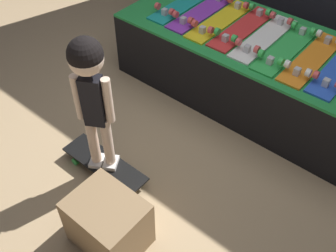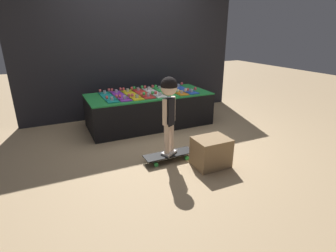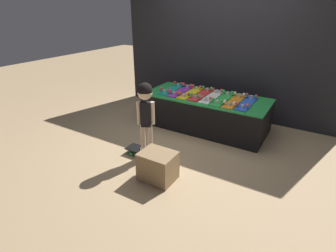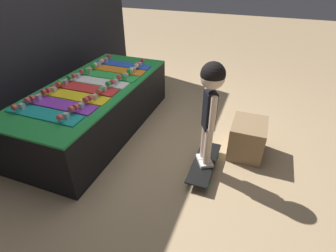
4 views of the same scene
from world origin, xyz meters
name	(u,v)px [view 2 (image 2 of 4)]	position (x,y,z in m)	size (l,w,h in m)	color
ground_plane	(164,137)	(0.00, 0.00, 0.00)	(16.00, 16.00, 0.00)	tan
back_wall	(133,53)	(0.00, 1.39, 1.16)	(4.13, 0.10, 2.32)	black
display_rack	(149,109)	(0.00, 0.62, 0.28)	(2.04, 0.90, 0.55)	black
skateboard_teal_on_rack	(108,96)	(-0.68, 0.65, 0.57)	(0.18, 0.74, 0.09)	teal
skateboard_purple_on_rack	(120,95)	(-0.49, 0.64, 0.57)	(0.18, 0.74, 0.09)	purple
skateboard_yellow_on_rack	(132,94)	(-0.29, 0.63, 0.57)	(0.18, 0.74, 0.09)	yellow
skateboard_red_on_rack	(143,93)	(-0.10, 0.64, 0.57)	(0.18, 0.74, 0.09)	red
skateboard_white_on_rack	(154,92)	(0.10, 0.62, 0.57)	(0.18, 0.74, 0.09)	white
skateboard_green_on_rack	(165,91)	(0.29, 0.60, 0.57)	(0.18, 0.74, 0.09)	green
skateboard_orange_on_rack	(175,90)	(0.49, 0.60, 0.57)	(0.18, 0.74, 0.09)	orange
skateboard_blue_on_rack	(184,89)	(0.68, 0.62, 0.57)	(0.18, 0.74, 0.09)	blue
skateboard_on_floor	(169,155)	(-0.27, -0.72, 0.07)	(0.64, 0.20, 0.09)	black
child	(169,102)	(-0.27, -0.72, 0.77)	(0.22, 0.20, 0.97)	silver
storage_box	(211,152)	(0.14, -1.06, 0.18)	(0.41, 0.33, 0.36)	#8E704C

